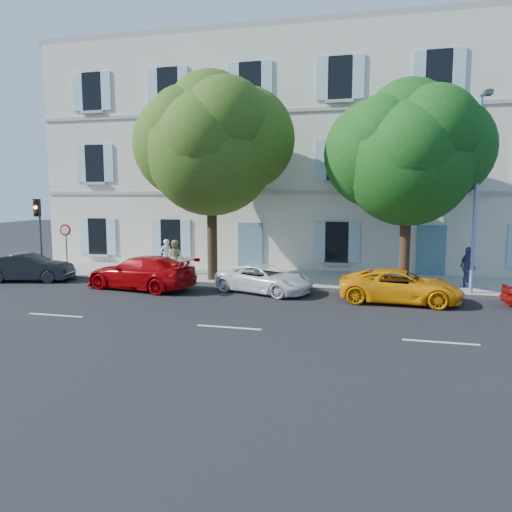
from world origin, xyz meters
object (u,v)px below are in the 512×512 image
(car_white_coupe, at_px, (264,279))
(tree_right, at_px, (408,161))
(car_yellow_supercar, at_px, (401,286))
(road_sign, at_px, (66,238))
(tree_left, at_px, (211,151))
(traffic_light, at_px, (38,220))
(street_lamp, at_px, (477,183))
(pedestrian_c, at_px, (468,267))
(pedestrian_a, at_px, (166,255))
(pedestrian_b, at_px, (175,257))
(car_red_coupe, at_px, (141,272))
(car_dark_sedan, at_px, (29,267))

(car_white_coupe, bearing_deg, tree_right, -55.11)
(car_yellow_supercar, distance_m, road_sign, 15.42)
(tree_left, height_order, tree_right, tree_left)
(traffic_light, bearing_deg, tree_right, 1.25)
(street_lamp, relative_size, pedestrian_c, 4.45)
(pedestrian_a, bearing_deg, car_yellow_supercar, 117.44)
(car_yellow_supercar, distance_m, tree_right, 5.10)
(road_sign, distance_m, pedestrian_b, 5.23)
(tree_right, relative_size, pedestrian_c, 4.76)
(tree_right, distance_m, road_sign, 15.82)
(pedestrian_a, bearing_deg, pedestrian_c, 132.56)
(tree_left, bearing_deg, pedestrian_b, 157.70)
(street_lamp, bearing_deg, pedestrian_c, 88.43)
(tree_left, height_order, traffic_light, tree_left)
(street_lamp, distance_m, pedestrian_a, 14.24)
(tree_left, relative_size, street_lamp, 1.18)
(pedestrian_a, bearing_deg, car_red_coupe, 53.65)
(car_dark_sedan, height_order, street_lamp, street_lamp)
(tree_right, relative_size, pedestrian_a, 4.98)
(car_dark_sedan, xyz_separation_m, car_yellow_supercar, (16.27, -0.37, -0.02))
(car_yellow_supercar, distance_m, tree_left, 9.85)
(street_lamp, relative_size, pedestrian_b, 4.57)
(road_sign, bearing_deg, car_dark_sedan, -125.86)
(road_sign, distance_m, pedestrian_a, 4.75)
(car_white_coupe, bearing_deg, car_red_coupe, 115.46)
(tree_left, relative_size, pedestrian_a, 5.50)
(traffic_light, xyz_separation_m, pedestrian_a, (5.67, 1.93, -1.78))
(car_white_coupe, distance_m, pedestrian_c, 8.35)
(car_red_coupe, relative_size, tree_right, 0.60)
(tree_left, xyz_separation_m, pedestrian_a, (-2.92, 1.45, -4.88))
(car_dark_sedan, relative_size, street_lamp, 0.51)
(tree_right, relative_size, street_lamp, 1.07)
(car_white_coupe, relative_size, street_lamp, 0.54)
(car_dark_sedan, relative_size, road_sign, 1.61)
(car_dark_sedan, distance_m, pedestrian_b, 6.58)
(car_red_coupe, distance_m, road_sign, 5.24)
(car_white_coupe, distance_m, road_sign, 10.14)
(tree_right, distance_m, pedestrian_c, 5.05)
(car_dark_sedan, height_order, car_yellow_supercar, car_dark_sedan)
(car_dark_sedan, xyz_separation_m, car_white_coupe, (10.99, 0.16, -0.07))
(car_red_coupe, bearing_deg, car_dark_sedan, -84.12)
(traffic_light, relative_size, street_lamp, 0.48)
(car_red_coupe, xyz_separation_m, tree_left, (2.41, 2.18, 5.13))
(car_red_coupe, relative_size, traffic_light, 1.35)
(pedestrian_c, bearing_deg, car_yellow_supercar, 114.16)
(pedestrian_b, distance_m, pedestrian_c, 13.00)
(pedestrian_a, relative_size, pedestrian_c, 0.95)
(street_lamp, distance_m, pedestrian_b, 13.49)
(road_sign, relative_size, street_lamp, 0.32)
(tree_right, distance_m, pedestrian_b, 11.36)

